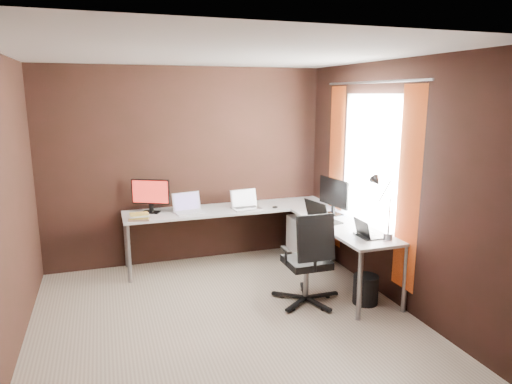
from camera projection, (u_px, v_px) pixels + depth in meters
room at (255, 188)px, 4.35m from camera, size 3.60×3.60×2.50m
desk at (269, 219)px, 5.53m from camera, size 2.65×2.25×0.73m
drawer_pedestal at (308, 241)px, 5.90m from camera, size 0.42×0.50×0.60m
monitor_left at (151, 194)px, 5.56m from camera, size 0.44×0.24×0.41m
monitor_right at (334, 194)px, 5.47m from camera, size 0.16×0.54×0.44m
laptop_white at (188, 208)px, 5.62m from camera, size 0.39×0.31×0.24m
laptop_silver at (245, 204)px, 5.80m from camera, size 0.36×0.27×0.23m
laptop_black_big at (321, 217)px, 5.18m from camera, size 0.35×0.43×0.25m
laptop_black_small at (366, 233)px, 4.64m from camera, size 0.20×0.28×0.19m
book_stack at (139, 217)px, 5.28m from camera, size 0.26×0.22×0.07m
mouse_left at (144, 218)px, 5.30m from camera, size 0.09×0.06×0.03m
mouse_corner at (275, 207)px, 5.81m from camera, size 0.08×0.06×0.03m
desk_lamp at (381, 199)px, 4.52m from camera, size 0.20×0.24×0.65m
office_chair at (308, 276)px, 4.76m from camera, size 0.56×0.56×1.00m
wastebasket at (366, 289)px, 4.78m from camera, size 0.28×0.28×0.30m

